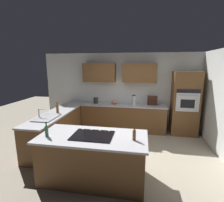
# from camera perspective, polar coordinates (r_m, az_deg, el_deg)

# --- Properties ---
(ground_plane) EXTENTS (14.00, 14.00, 0.00)m
(ground_plane) POSITION_cam_1_polar(r_m,az_deg,el_deg) (4.51, 2.36, -17.36)
(ground_plane) COLOR #9E937F
(wall_back) EXTENTS (6.00, 0.44, 2.60)m
(wall_back) POSITION_cam_1_polar(r_m,az_deg,el_deg) (6.02, 4.53, 4.67)
(wall_back) COLOR silver
(wall_back) RESTS_ON ground
(lower_cabinets_back) EXTENTS (2.80, 0.60, 0.86)m
(lower_cabinets_back) POSITION_cam_1_polar(r_m,az_deg,el_deg) (5.92, 3.70, -5.54)
(lower_cabinets_back) COLOR brown
(lower_cabinets_back) RESTS_ON ground
(countertop_back) EXTENTS (2.84, 0.64, 0.04)m
(countertop_back) POSITION_cam_1_polar(r_m,az_deg,el_deg) (5.80, 3.76, -1.30)
(countertop_back) COLOR #B2B2B7
(countertop_back) RESTS_ON lower_cabinets_back
(lower_cabinets_side) EXTENTS (0.60, 2.90, 0.86)m
(lower_cabinets_side) POSITION_cam_1_polar(r_m,az_deg,el_deg) (5.33, -16.73, -8.06)
(lower_cabinets_side) COLOR brown
(lower_cabinets_side) RESTS_ON ground
(countertop_side) EXTENTS (0.64, 2.94, 0.04)m
(countertop_side) POSITION_cam_1_polar(r_m,az_deg,el_deg) (5.20, -17.02, -3.38)
(countertop_side) COLOR #B2B2B7
(countertop_side) RESTS_ON lower_cabinets_side
(island_base) EXTENTS (1.95, 0.90, 0.86)m
(island_base) POSITION_cam_1_polar(r_m,az_deg,el_deg) (3.52, -6.27, -18.41)
(island_base) COLOR brown
(island_base) RESTS_ON ground
(island_top) EXTENTS (2.03, 0.98, 0.04)m
(island_top) POSITION_cam_1_polar(r_m,az_deg,el_deg) (3.31, -6.44, -11.68)
(island_top) COLOR #B2B2B7
(island_top) RESTS_ON island_base
(wall_oven) EXTENTS (0.80, 0.66, 2.01)m
(wall_oven) POSITION_cam_1_polar(r_m,az_deg,el_deg) (5.89, 22.97, -0.76)
(wall_oven) COLOR brown
(wall_oven) RESTS_ON ground
(sink_unit) EXTENTS (0.46, 0.70, 0.23)m
(sink_unit) POSITION_cam_1_polar(r_m,az_deg,el_deg) (4.62, -20.94, -5.04)
(sink_unit) COLOR #515456
(sink_unit) RESTS_ON countertop_side
(cooktop) EXTENTS (0.76, 0.56, 0.03)m
(cooktop) POSITION_cam_1_polar(r_m,az_deg,el_deg) (3.31, -6.43, -11.20)
(cooktop) COLOR black
(cooktop) RESTS_ON island_top
(blender) EXTENTS (0.15, 0.15, 0.33)m
(blender) POSITION_cam_1_polar(r_m,az_deg,el_deg) (5.74, 7.25, 0.12)
(blender) COLOR silver
(blender) RESTS_ON countertop_back
(mixing_bowl) EXTENTS (0.22, 0.22, 0.12)m
(mixing_bowl) POSITION_cam_1_polar(r_m,az_deg,el_deg) (5.82, 0.83, -0.44)
(mixing_bowl) COLOR #CC724C
(mixing_bowl) RESTS_ON countertop_back
(spice_rack) EXTENTS (0.32, 0.11, 0.30)m
(spice_rack) POSITION_cam_1_polar(r_m,az_deg,el_deg) (5.82, 13.20, 0.18)
(spice_rack) COLOR #381E14
(spice_rack) RESTS_ON countertop_back
(kettle) EXTENTS (0.16, 0.16, 0.20)m
(kettle) POSITION_cam_1_polar(r_m,az_deg,el_deg) (5.95, -5.36, 0.19)
(kettle) COLOR #262628
(kettle) RESTS_ON countertop_back
(dish_soap_bottle) EXTENTS (0.07, 0.07, 0.30)m
(dish_soap_bottle) POSITION_cam_1_polar(r_m,az_deg,el_deg) (4.97, -17.63, -2.43)
(dish_soap_bottle) COLOR brown
(dish_soap_bottle) RESTS_ON countertop_side
(oil_bottle) EXTENTS (0.06, 0.06, 0.28)m
(oil_bottle) POSITION_cam_1_polar(r_m,az_deg,el_deg) (3.44, -20.85, -9.19)
(oil_bottle) COLOR #336B38
(oil_bottle) RESTS_ON island_top
(second_bottle) EXTENTS (0.06, 0.06, 0.26)m
(second_bottle) POSITION_cam_1_polar(r_m,az_deg,el_deg) (3.10, 7.37, -10.99)
(second_bottle) COLOR brown
(second_bottle) RESTS_ON island_top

